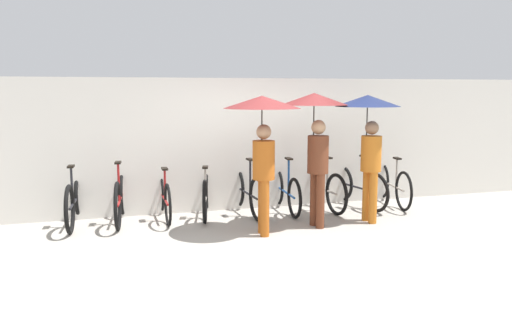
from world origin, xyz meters
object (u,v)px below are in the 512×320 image
Objects in this scene: pedestrian_trailing at (369,122)px; parked_bicycle_6 at (322,188)px; parked_bicycle_0 at (74,201)px; pedestrian_center at (315,122)px; parked_bicycle_1 at (120,198)px; parked_bicycle_2 at (164,197)px; parked_bicycle_4 at (247,192)px; parked_bicycle_7 at (358,186)px; parked_bicycle_5 at (285,191)px; pedestrian_leading at (262,122)px; parked_bicycle_3 at (206,194)px; parked_bicycle_8 at (392,184)px.

parked_bicycle_6 is at bearing 104.33° from pedestrian_trailing.
pedestrian_center is at bearing -102.98° from parked_bicycle_0.
parked_bicycle_2 is at bearing -81.90° from parked_bicycle_1.
parked_bicycle_7 is (2.07, -0.02, -0.02)m from parked_bicycle_4.
parked_bicycle_0 is 1.05× the size of parked_bicycle_5.
pedestrian_leading is at bearing -177.37° from pedestrian_center.
parked_bicycle_3 is (1.38, 0.03, -0.02)m from parked_bicycle_1.
pedestrian_trailing is at bearing -109.08° from parked_bicycle_2.
parked_bicycle_0 is at bearing 161.25° from pedestrian_trailing.
parked_bicycle_1 is 1.02× the size of parked_bicycle_7.
pedestrian_trailing is (3.80, -0.99, 1.21)m from parked_bicycle_1.
parked_bicycle_4 is (1.38, -0.05, 0.02)m from parked_bicycle_2.
parked_bicycle_4 is 0.88× the size of pedestrian_trailing.
parked_bicycle_3 is at bearing 89.78° from parked_bicycle_5.
parked_bicycle_4 is at bearing -93.04° from parked_bicycle_2.
parked_bicycle_1 is 0.85× the size of pedestrian_trailing.
pedestrian_trailing is at bearing -164.15° from parked_bicycle_6.
parked_bicycle_1 is 2.07m from parked_bicycle_4.
parked_bicycle_4 reaches higher than parked_bicycle_2.
pedestrian_center reaches higher than parked_bicycle_0.
parked_bicycle_1 reaches higher than parked_bicycle_3.
parked_bicycle_2 is 1.01× the size of parked_bicycle_3.
parked_bicycle_4 is 1.38m from parked_bicycle_6.
parked_bicycle_0 is at bearing 155.08° from pedestrian_center.
parked_bicycle_1 is 2.64m from pedestrian_leading.
parked_bicycle_8 is 0.85× the size of pedestrian_center.
pedestrian_leading reaches higher than parked_bicycle_3.
parked_bicycle_5 is 0.97× the size of parked_bicycle_8.
parked_bicycle_7 is at bearing -94.36° from parked_bicycle_4.
parked_bicycle_4 is at bearing 120.71° from pedestrian_center.
pedestrian_trailing is at bearing 12.31° from pedestrian_leading.
parked_bicycle_7 is at bearing -79.03° from parked_bicycle_3.
parked_bicycle_4 is 2.33m from pedestrian_trailing.
parked_bicycle_6 is 1.38m from parked_bicycle_8.
pedestrian_center reaches higher than parked_bicycle_6.
pedestrian_trailing is (0.92, 0.03, -0.02)m from pedestrian_center.
parked_bicycle_1 is at bearing 159.53° from pedestrian_trailing.
pedestrian_trailing is at bearing 141.73° from parked_bicycle_8.
parked_bicycle_6 is at bearing -94.24° from parked_bicycle_4.
parked_bicycle_5 reaches higher than parked_bicycle_7.
pedestrian_leading is (2.68, -1.23, 1.25)m from parked_bicycle_0.
parked_bicycle_7 is 0.81× the size of pedestrian_center.
pedestrian_leading reaches higher than parked_bicycle_4.
parked_bicycle_8 is at bearing -92.11° from parked_bicycle_2.
pedestrian_trailing reaches higher than parked_bicycle_3.
pedestrian_trailing is (4.49, -1.03, 1.21)m from parked_bicycle_0.
parked_bicycle_3 is 1.38m from parked_bicycle_5.
parked_bicycle_7 is at bearing 34.12° from pedestrian_leading.
parked_bicycle_8 is at bearing -88.08° from parked_bicycle_5.
parked_bicycle_1 is at bearing 98.83° from parked_bicycle_8.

